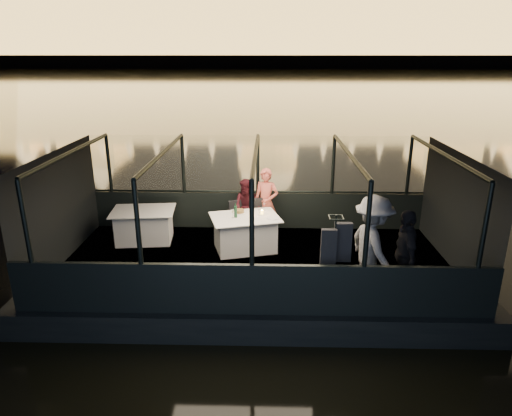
{
  "coord_description": "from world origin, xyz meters",
  "views": [
    {
      "loc": [
        0.25,
        -8.65,
        4.63
      ],
      "look_at": [
        0.0,
        0.4,
        1.55
      ],
      "focal_mm": 32.0,
      "sensor_mm": 36.0,
      "label": 1
    }
  ],
  "objects_px": {
    "chair_port_left": "(236,219)",
    "passenger_stripe": "(372,251)",
    "coat_stand": "(334,256)",
    "person_woman_coral": "(266,205)",
    "person_man_maroon": "(247,205)",
    "dining_table_central": "(245,233)",
    "dining_table_aft": "(144,225)",
    "wine_bottle": "(236,211)",
    "chair_port_right": "(262,221)",
    "passenger_dark": "(405,252)"
  },
  "relations": [
    {
      "from": "dining_table_aft",
      "to": "person_woman_coral",
      "type": "height_order",
      "value": "person_woman_coral"
    },
    {
      "from": "dining_table_aft",
      "to": "passenger_dark",
      "type": "xyz_separation_m",
      "value": [
        5.24,
        -2.38,
        0.47
      ]
    },
    {
      "from": "dining_table_central",
      "to": "dining_table_aft",
      "type": "distance_m",
      "value": 2.39
    },
    {
      "from": "chair_port_left",
      "to": "person_woman_coral",
      "type": "distance_m",
      "value": 0.77
    },
    {
      "from": "chair_port_right",
      "to": "coat_stand",
      "type": "distance_m",
      "value": 3.19
    },
    {
      "from": "passenger_dark",
      "to": "chair_port_right",
      "type": "bearing_deg",
      "value": -133.76
    },
    {
      "from": "chair_port_left",
      "to": "passenger_dark",
      "type": "distance_m",
      "value": 4.13
    },
    {
      "from": "wine_bottle",
      "to": "person_man_maroon",
      "type": "bearing_deg",
      "value": 77.6
    },
    {
      "from": "dining_table_aft",
      "to": "chair_port_right",
      "type": "height_order",
      "value": "chair_port_right"
    },
    {
      "from": "chair_port_right",
      "to": "passenger_dark",
      "type": "bearing_deg",
      "value": -56.13
    },
    {
      "from": "dining_table_aft",
      "to": "chair_port_left",
      "type": "relative_size",
      "value": 1.66
    },
    {
      "from": "coat_stand",
      "to": "person_man_maroon",
      "type": "distance_m",
      "value": 3.56
    },
    {
      "from": "dining_table_central",
      "to": "coat_stand",
      "type": "relative_size",
      "value": 0.88
    },
    {
      "from": "chair_port_right",
      "to": "passenger_stripe",
      "type": "bearing_deg",
      "value": -63.15
    },
    {
      "from": "person_man_maroon",
      "to": "passenger_stripe",
      "type": "distance_m",
      "value": 3.65
    },
    {
      "from": "person_woman_coral",
      "to": "person_man_maroon",
      "type": "relative_size",
      "value": 1.19
    },
    {
      "from": "person_man_maroon",
      "to": "chair_port_left",
      "type": "bearing_deg",
      "value": -125.08
    },
    {
      "from": "dining_table_central",
      "to": "wine_bottle",
      "type": "bearing_deg",
      "value": -170.6
    },
    {
      "from": "dining_table_aft",
      "to": "wine_bottle",
      "type": "relative_size",
      "value": 4.41
    },
    {
      "from": "passenger_stripe",
      "to": "chair_port_right",
      "type": "bearing_deg",
      "value": 20.88
    },
    {
      "from": "dining_table_central",
      "to": "passenger_stripe",
      "type": "relative_size",
      "value": 0.78
    },
    {
      "from": "chair_port_right",
      "to": "wine_bottle",
      "type": "xyz_separation_m",
      "value": [
        -0.56,
        -0.65,
        0.47
      ]
    },
    {
      "from": "passenger_dark",
      "to": "wine_bottle",
      "type": "bearing_deg",
      "value": -120.23
    },
    {
      "from": "dining_table_aft",
      "to": "person_man_maroon",
      "type": "distance_m",
      "value": 2.42
    },
    {
      "from": "passenger_stripe",
      "to": "wine_bottle",
      "type": "distance_m",
      "value": 3.15
    },
    {
      "from": "dining_table_central",
      "to": "passenger_stripe",
      "type": "height_order",
      "value": "passenger_stripe"
    },
    {
      "from": "coat_stand",
      "to": "person_woman_coral",
      "type": "xyz_separation_m",
      "value": [
        -1.16,
        3.14,
        -0.15
      ]
    },
    {
      "from": "chair_port_left",
      "to": "passenger_stripe",
      "type": "relative_size",
      "value": 0.45
    },
    {
      "from": "passenger_stripe",
      "to": "chair_port_left",
      "type": "bearing_deg",
      "value": 27.18
    },
    {
      "from": "chair_port_left",
      "to": "person_woman_coral",
      "type": "bearing_deg",
      "value": -13.11
    },
    {
      "from": "person_woman_coral",
      "to": "person_man_maroon",
      "type": "xyz_separation_m",
      "value": [
        -0.45,
        0.03,
        0.0
      ]
    },
    {
      "from": "person_man_maroon",
      "to": "coat_stand",
      "type": "bearing_deg",
      "value": -43.19
    },
    {
      "from": "person_woman_coral",
      "to": "passenger_stripe",
      "type": "distance_m",
      "value": 3.36
    },
    {
      "from": "person_man_maroon",
      "to": "dining_table_central",
      "type": "bearing_deg",
      "value": -70.21
    },
    {
      "from": "chair_port_right",
      "to": "person_woman_coral",
      "type": "relative_size",
      "value": 0.58
    },
    {
      "from": "person_man_maroon",
      "to": "wine_bottle",
      "type": "height_order",
      "value": "person_man_maroon"
    },
    {
      "from": "dining_table_central",
      "to": "person_man_maroon",
      "type": "xyz_separation_m",
      "value": [
        0.0,
        0.89,
        0.36
      ]
    },
    {
      "from": "passenger_dark",
      "to": "chair_port_left",
      "type": "bearing_deg",
      "value": -128.93
    },
    {
      "from": "dining_table_aft",
      "to": "passenger_stripe",
      "type": "distance_m",
      "value": 5.25
    },
    {
      "from": "chair_port_left",
      "to": "wine_bottle",
      "type": "relative_size",
      "value": 2.65
    },
    {
      "from": "coat_stand",
      "to": "passenger_dark",
      "type": "relative_size",
      "value": 1.01
    },
    {
      "from": "chair_port_right",
      "to": "coat_stand",
      "type": "height_order",
      "value": "coat_stand"
    },
    {
      "from": "dining_table_central",
      "to": "person_woman_coral",
      "type": "xyz_separation_m",
      "value": [
        0.45,
        0.86,
        0.36
      ]
    },
    {
      "from": "passenger_dark",
      "to": "wine_bottle",
      "type": "xyz_separation_m",
      "value": [
        -3.09,
        1.91,
        0.06
      ]
    },
    {
      "from": "person_man_maroon",
      "to": "wine_bottle",
      "type": "bearing_deg",
      "value": -82.44
    },
    {
      "from": "coat_stand",
      "to": "passenger_dark",
      "type": "xyz_separation_m",
      "value": [
        1.28,
        0.34,
        -0.05
      ]
    },
    {
      "from": "coat_stand",
      "to": "person_man_maroon",
      "type": "height_order",
      "value": "coat_stand"
    },
    {
      "from": "person_woman_coral",
      "to": "passenger_dark",
      "type": "relative_size",
      "value": 1.0
    },
    {
      "from": "dining_table_central",
      "to": "person_man_maroon",
      "type": "relative_size",
      "value": 1.07
    },
    {
      "from": "coat_stand",
      "to": "passenger_stripe",
      "type": "relative_size",
      "value": 0.88
    }
  ]
}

